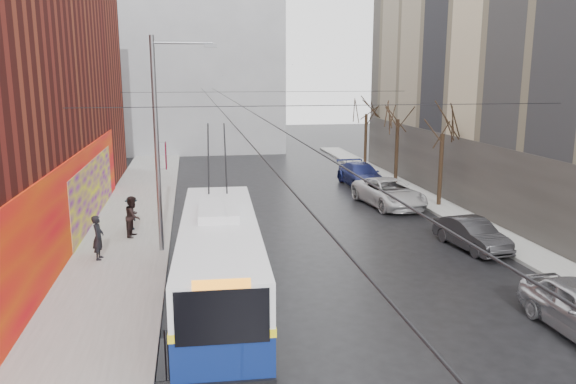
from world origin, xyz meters
name	(u,v)px	position (x,y,z in m)	size (l,w,h in m)	color
ground	(380,353)	(0.00, 0.00, 0.00)	(140.00, 140.00, 0.00)	black
sidewalk_left	(126,240)	(-8.00, 12.00, 0.07)	(4.00, 60.00, 0.15)	gray
sidewalk_right	(472,223)	(9.00, 12.00, 0.07)	(2.00, 60.00, 0.15)	gray
lane_line	(319,221)	(1.50, 14.00, 0.00)	(0.12, 50.00, 0.01)	#BFB74C
building_far	(177,58)	(-6.00, 44.99, 9.02)	(20.50, 12.10, 18.00)	gray
streetlight_pole	(160,140)	(-6.14, 10.00, 4.85)	(2.65, 0.60, 9.00)	slate
catenary_wires	(238,100)	(-2.54, 14.77, 6.25)	(18.00, 60.00, 0.22)	black
tree_near	(443,120)	(9.00, 16.00, 4.98)	(3.20, 3.20, 6.40)	black
tree_mid	(398,108)	(9.00, 23.00, 5.25)	(3.20, 3.20, 6.68)	black
tree_far	(367,104)	(9.00, 30.00, 5.14)	(3.20, 3.20, 6.57)	black
puddle	(170,353)	(-5.67, 1.00, 0.00)	(2.30, 2.89, 0.01)	black
pigeons_flying	(240,79)	(-2.86, 9.72, 7.27)	(4.01, 3.50, 1.48)	slate
trolleybus	(220,260)	(-4.11, 4.15, 1.53)	(3.09, 11.70, 5.50)	navy
parked_car_b	(472,234)	(7.00, 8.32, 0.67)	(1.41, 4.05, 1.33)	#2B2B2E
parked_car_c	(389,193)	(6.24, 16.72, 0.78)	(2.59, 5.62, 1.56)	#BBBBBD
parked_car_d	(361,175)	(6.41, 22.70, 0.77)	(2.17, 5.34, 1.55)	navy
following_car	(207,202)	(-4.15, 16.53, 0.69)	(1.62, 4.03, 1.37)	#ADACB1
pedestrian_a	(98,237)	(-8.72, 9.19, 1.06)	(0.66, 0.43, 1.81)	black
pedestrian_b	(133,216)	(-7.65, 12.33, 1.09)	(0.91, 0.71, 1.88)	black
pedestrian_c	(132,213)	(-7.84, 13.60, 0.96)	(1.04, 0.60, 1.61)	black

